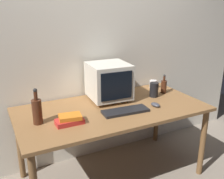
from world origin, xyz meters
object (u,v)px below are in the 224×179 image
at_px(computer_mouse, 155,105).
at_px(metal_canister, 154,90).
at_px(crt_monitor, 109,81).
at_px(mug, 153,84).
at_px(bottle_tall, 37,111).
at_px(keyboard, 125,111).
at_px(bottle_short, 164,86).
at_px(book_stack, 70,120).

relative_size(computer_mouse, metal_canister, 0.67).
height_order(crt_monitor, mug, crt_monitor).
xyz_separation_m(bottle_tall, mug, (1.37, 0.34, -0.07)).
xyz_separation_m(crt_monitor, metal_canister, (0.46, -0.13, -0.12)).
relative_size(computer_mouse, bottle_tall, 0.33).
xyz_separation_m(crt_monitor, keyboard, (-0.01, -0.35, -0.18)).
xyz_separation_m(crt_monitor, bottle_short, (0.62, -0.09, -0.12)).
xyz_separation_m(keyboard, bottle_short, (0.62, 0.27, 0.06)).
height_order(crt_monitor, bottle_tall, crt_monitor).
xyz_separation_m(crt_monitor, bottle_tall, (-0.75, -0.23, -0.08)).
height_order(bottle_tall, book_stack, bottle_tall).
relative_size(bottle_tall, bottle_short, 1.46).
distance_m(keyboard, book_stack, 0.52).
height_order(keyboard, bottle_tall, bottle_tall).
bearing_deg(computer_mouse, crt_monitor, 120.09).
distance_m(crt_monitor, bottle_tall, 0.79).
xyz_separation_m(mug, metal_canister, (-0.16, -0.24, 0.03)).
bearing_deg(bottle_tall, keyboard, -9.39).
bearing_deg(mug, book_stack, -158.32).
relative_size(keyboard, book_stack, 1.87).
bearing_deg(computer_mouse, bottle_tall, 162.37).
relative_size(keyboard, computer_mouse, 4.20).
relative_size(crt_monitor, metal_canister, 2.72).
distance_m(crt_monitor, book_stack, 0.65).
relative_size(bottle_tall, metal_canister, 2.01).
bearing_deg(mug, keyboard, -143.71).
relative_size(keyboard, bottle_short, 2.04).
height_order(bottle_short, metal_canister, bottle_short).
distance_m(keyboard, bottle_short, 0.68).
relative_size(computer_mouse, mug, 0.83).
distance_m(crt_monitor, mug, 0.64).
relative_size(keyboard, mug, 3.50).
height_order(crt_monitor, bottle_short, crt_monitor).
height_order(keyboard, metal_canister, metal_canister).
bearing_deg(bottle_tall, bottle_short, 6.02).
bearing_deg(bottle_short, metal_canister, -163.70).
relative_size(bottle_short, metal_canister, 1.38).
bearing_deg(book_stack, computer_mouse, -1.15).
relative_size(bottle_short, mug, 1.72).
distance_m(mug, metal_canister, 0.29).
xyz_separation_m(computer_mouse, book_stack, (-0.83, 0.02, 0.02)).
height_order(keyboard, computer_mouse, computer_mouse).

